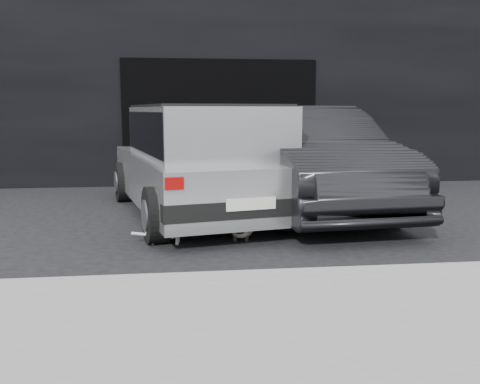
{
  "coord_description": "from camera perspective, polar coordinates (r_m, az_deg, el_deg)",
  "views": [
    {
      "loc": [
        0.05,
        -7.16,
        1.57
      ],
      "look_at": [
        0.8,
        -1.06,
        0.62
      ],
      "focal_mm": 40.0,
      "sensor_mm": 36.0,
      "label": 1
    }
  ],
  "objects": [
    {
      "name": "silver_hatchback",
      "position": [
        7.96,
        -4.08,
        3.89
      ],
      "size": [
        2.92,
        4.77,
        1.64
      ],
      "rotation": [
        0.0,
        0.0,
        0.21
      ],
      "color": "#AEB1B2",
      "rests_on": "ground"
    },
    {
      "name": "ground",
      "position": [
        7.33,
        -7.24,
        -3.69
      ],
      "size": [
        80.0,
        80.0,
        0.0
      ],
      "primitive_type": "plane",
      "color": "black",
      "rests_on": "ground"
    },
    {
      "name": "sidewalk",
      "position": [
        3.8,
        8.37,
        -14.81
      ],
      "size": [
        18.0,
        2.2,
        0.11
      ],
      "primitive_type": "cube",
      "color": "gray",
      "rests_on": "ground"
    },
    {
      "name": "garage_opening",
      "position": [
        11.19,
        -2.14,
        7.36
      ],
      "size": [
        4.0,
        0.1,
        2.6
      ],
      "primitive_type": "cube",
      "color": "black",
      "rests_on": "ground"
    },
    {
      "name": "cat_white",
      "position": [
        6.4,
        -7.69,
        -4.0
      ],
      "size": [
        0.73,
        0.3,
        0.34
      ],
      "rotation": [
        0.0,
        0.0,
        -1.69
      ],
      "color": "silver",
      "rests_on": "ground"
    },
    {
      "name": "curb",
      "position": [
        4.89,
        4.62,
        -9.24
      ],
      "size": [
        18.0,
        0.25,
        0.12
      ],
      "primitive_type": "cube",
      "color": "gray",
      "rests_on": "ground"
    },
    {
      "name": "second_car",
      "position": [
        8.39,
        7.01,
        3.55
      ],
      "size": [
        2.13,
        5.09,
        1.64
      ],
      "primitive_type": "imported",
      "rotation": [
        0.0,
        0.0,
        0.08
      ],
      "color": "black",
      "rests_on": "ground"
    },
    {
      "name": "building_facade",
      "position": [
        13.22,
        -2.93,
        12.77
      ],
      "size": [
        34.0,
        4.0,
        5.0
      ],
      "primitive_type": "cube",
      "color": "black",
      "rests_on": "ground"
    },
    {
      "name": "cat_siamese",
      "position": [
        6.56,
        0.19,
        -3.91
      ],
      "size": [
        0.4,
        0.83,
        0.29
      ],
      "rotation": [
        0.0,
        0.0,
        2.92
      ],
      "color": "beige",
      "rests_on": "ground"
    }
  ]
}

